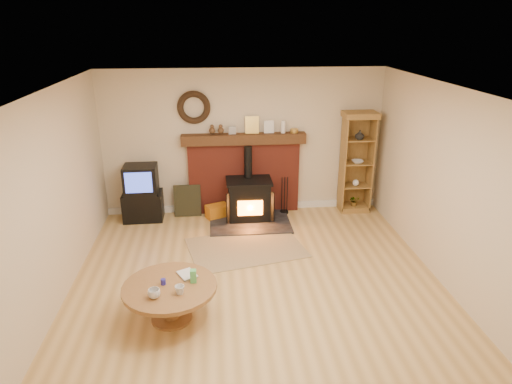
{
  "coord_description": "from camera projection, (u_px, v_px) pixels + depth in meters",
  "views": [
    {
      "loc": [
        -0.51,
        -5.19,
        3.37
      ],
      "look_at": [
        0.06,
        1.0,
        1.01
      ],
      "focal_mm": 32.0,
      "sensor_mm": 36.0,
      "label": 1
    }
  ],
  "objects": [
    {
      "name": "fire_tools",
      "position": [
        284.0,
        206.0,
        8.41
      ],
      "size": [
        0.16,
        0.16,
        0.7
      ],
      "color": "black",
      "rests_on": "ground"
    },
    {
      "name": "coffee_table",
      "position": [
        170.0,
        292.0,
        5.33
      ],
      "size": [
        1.11,
        1.11,
        0.63
      ],
      "color": "brown",
      "rests_on": "ground"
    },
    {
      "name": "ground",
      "position": [
        258.0,
        289.0,
        6.07
      ],
      "size": [
        5.5,
        5.5,
        0.0
      ],
      "primitive_type": "plane",
      "color": "tan",
      "rests_on": "ground"
    },
    {
      "name": "chimney_breast",
      "position": [
        244.0,
        170.0,
        8.27
      ],
      "size": [
        2.2,
        0.22,
        1.78
      ],
      "color": "maroon",
      "rests_on": "ground"
    },
    {
      "name": "wood_stove",
      "position": [
        249.0,
        201.0,
        8.07
      ],
      "size": [
        1.4,
        1.0,
        1.3
      ],
      "color": "black",
      "rests_on": "ground"
    },
    {
      "name": "leaning_painting",
      "position": [
        187.0,
        201.0,
        8.25
      ],
      "size": [
        0.48,
        0.13,
        0.58
      ],
      "primitive_type": "cube",
      "rotation": [
        -0.17,
        0.0,
        0.0
      ],
      "color": "black",
      "rests_on": "ground"
    },
    {
      "name": "area_rug",
      "position": [
        246.0,
        248.0,
        7.16
      ],
      "size": [
        1.96,
        1.55,
        0.01
      ],
      "primitive_type": "cube",
      "rotation": [
        0.0,
        0.0,
        0.22
      ],
      "color": "brown",
      "rests_on": "ground"
    },
    {
      "name": "tv_unit",
      "position": [
        142.0,
        194.0,
        8.04
      ],
      "size": [
        0.69,
        0.5,
        1.0
      ],
      "color": "black",
      "rests_on": "ground"
    },
    {
      "name": "room_shell",
      "position": [
        256.0,
        164.0,
        5.55
      ],
      "size": [
        5.02,
        5.52,
        2.61
      ],
      "color": "beige",
      "rests_on": "ground"
    },
    {
      "name": "firelog_box",
      "position": [
        217.0,
        211.0,
        8.22
      ],
      "size": [
        0.45,
        0.38,
        0.24
      ],
      "primitive_type": "cube",
      "rotation": [
        0.0,
        0.0,
        0.41
      ],
      "color": "orange",
      "rests_on": "ground"
    },
    {
      "name": "curio_cabinet",
      "position": [
        356.0,
        162.0,
        8.3
      ],
      "size": [
        0.6,
        0.43,
        1.85
      ],
      "color": "brown",
      "rests_on": "ground"
    }
  ]
}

